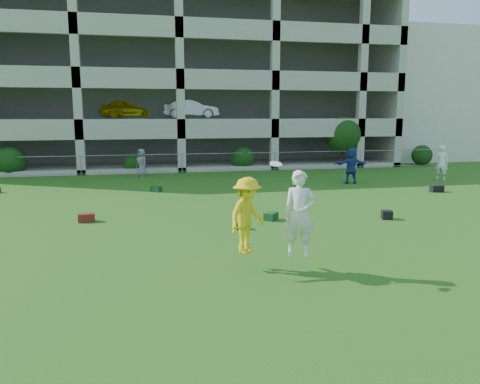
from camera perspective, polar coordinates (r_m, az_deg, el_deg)
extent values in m
plane|color=#235114|center=(10.96, 2.03, -9.86)|extent=(100.00, 100.00, 0.00)
cube|color=beige|center=(45.82, 22.17, 10.58)|extent=(16.00, 14.00, 10.00)
imported|color=slate|center=(27.81, -11.90, 3.52)|extent=(0.89, 0.94, 1.62)
imported|color=navy|center=(25.22, 13.38, 3.17)|extent=(1.79, 0.67, 1.89)
imported|color=white|center=(28.02, 23.36, 3.32)|extent=(0.82, 0.84, 1.95)
cube|color=#59200F|center=(16.76, -18.22, -2.99)|extent=(0.58, 0.36, 0.28)
cube|color=black|center=(14.94, -0.02, -4.12)|extent=(0.42, 0.28, 0.22)
cube|color=#13361A|center=(16.22, 3.80, -2.97)|extent=(0.59, 0.61, 0.26)
cube|color=black|center=(17.12, 17.46, -2.66)|extent=(0.43, 0.43, 0.30)
cube|color=black|center=(23.81, 22.86, 0.37)|extent=(0.60, 0.31, 0.30)
cube|color=#123318|center=(22.37, -10.18, 0.37)|extent=(0.57, 0.56, 0.25)
imported|color=yellow|center=(10.90, 0.88, -2.88)|extent=(1.31, 1.27, 1.80)
imported|color=silver|center=(10.84, 7.26, -2.64)|extent=(0.84, 0.69, 2.00)
cylinder|color=white|center=(10.43, 4.40, 3.42)|extent=(0.27, 0.27, 0.12)
cube|color=#9E998C|center=(42.91, -8.91, 12.61)|extent=(30.00, 0.50, 12.00)
cube|color=#9E998C|center=(40.03, 13.86, 12.68)|extent=(0.50, 14.00, 12.00)
cube|color=#9E998C|center=(36.28, -8.05, 3.95)|extent=(30.00, 14.00, 0.30)
cube|color=#9E998C|center=(36.12, -8.16, 8.69)|extent=(30.00, 14.00, 0.30)
cube|color=#9E998C|center=(36.20, -8.28, 13.45)|extent=(30.00, 14.00, 0.30)
cube|color=#9E998C|center=(36.53, -8.40, 18.14)|extent=(30.00, 14.00, 0.30)
cube|color=#9E998C|center=(29.30, -7.18, 7.36)|extent=(30.00, 0.30, 0.90)
cube|color=#9E998C|center=(29.35, -7.31, 13.22)|extent=(30.00, 0.30, 0.90)
cube|color=#9E998C|center=(29.69, -7.44, 19.01)|extent=(30.00, 0.30, 0.90)
cube|color=#9E998C|center=(29.57, -19.35, 13.62)|extent=(0.50, 0.50, 12.00)
cube|color=#9E998C|center=(29.48, -7.34, 14.08)|extent=(0.50, 0.50, 12.00)
cube|color=#9E998C|center=(30.58, 4.28, 13.96)|extent=(0.50, 0.50, 12.00)
cube|color=#9E998C|center=(32.77, 14.68, 13.39)|extent=(0.50, 0.50, 12.00)
cube|color=#605E59|center=(38.18, -8.48, 13.01)|extent=(29.00, 9.00, 11.60)
imported|color=yellow|center=(34.03, -13.53, 9.84)|extent=(4.09, 2.20, 1.32)
imported|color=#B8BABF|center=(34.22, -6.02, 10.05)|extent=(4.04, 1.50, 1.32)
cylinder|color=gray|center=(29.39, -18.82, 3.11)|extent=(0.06, 0.06, 1.20)
cylinder|color=gray|center=(29.29, -7.08, 3.53)|extent=(0.06, 0.06, 1.20)
cylinder|color=gray|center=(30.41, 4.28, 3.80)|extent=(0.06, 0.06, 1.20)
cylinder|color=gray|center=(32.60, 14.48, 3.91)|extent=(0.06, 0.06, 1.20)
cylinder|color=gray|center=(35.69, 23.15, 3.91)|extent=(0.06, 0.06, 1.20)
cylinder|color=gray|center=(29.24, -7.10, 4.61)|extent=(36.00, 0.04, 0.04)
cylinder|color=gray|center=(29.35, -7.05, 2.52)|extent=(36.00, 0.04, 0.04)
sphere|color=#163D11|center=(30.67, -26.17, 3.42)|extent=(1.76, 1.76, 1.76)
sphere|color=#163D11|center=(29.79, -12.94, 3.37)|extent=(1.10, 1.10, 1.10)
sphere|color=#163D11|center=(30.47, 0.35, 4.16)|extent=(1.54, 1.54, 1.54)
cylinder|color=#382314|center=(32.86, 12.32, 4.70)|extent=(0.16, 0.16, 1.96)
sphere|color=#163D11|center=(32.78, 12.40, 6.90)|extent=(2.52, 2.52, 2.52)
sphere|color=#163D11|center=(35.61, 21.29, 4.20)|extent=(1.43, 1.43, 1.43)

